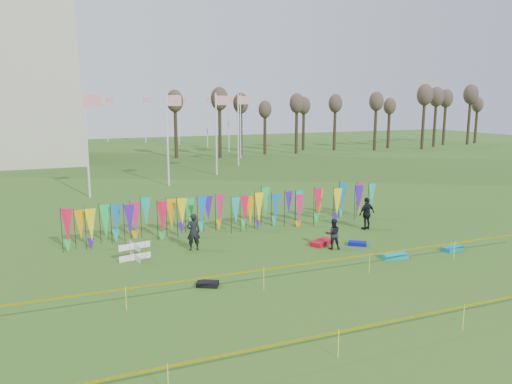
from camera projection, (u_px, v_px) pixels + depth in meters
name	position (u px, v px, depth m)	size (l,w,h in m)	color
ground	(289.00, 272.00, 21.75)	(160.00, 160.00, 0.00)	#2C5818
flagpole_ring	(7.00, 128.00, 59.42)	(57.40, 56.16, 8.00)	silver
banner_row	(237.00, 209.00, 28.27)	(18.64, 0.64, 2.16)	black
caution_tape_near	(300.00, 266.00, 20.27)	(26.00, 0.02, 0.90)	#DFDF04
caution_tape_far	(387.00, 323.00, 15.05)	(26.00, 0.02, 0.90)	#DFDF04
tree_line	(354.00, 108.00, 72.57)	(53.92, 1.92, 7.84)	#37291B
box_kite	(135.00, 252.00, 23.28)	(0.77, 0.77, 0.86)	red
person_left	(193.00, 232.00, 24.80)	(0.68, 0.50, 1.87)	black
person_mid	(333.00, 234.00, 25.01)	(0.76, 0.47, 1.56)	black
person_right	(367.00, 213.00, 28.74)	(1.11, 0.63, 1.89)	black
kite_bag_turquoise	(394.00, 256.00, 23.64)	(1.19, 0.59, 0.24)	#0BA2AA
kite_bag_blue	(357.00, 243.00, 25.74)	(0.92, 0.48, 0.19)	#0A11A6
kite_bag_red	(321.00, 242.00, 25.84)	(1.33, 0.61, 0.24)	red
kite_bag_black	(208.00, 284.00, 20.12)	(0.86, 0.50, 0.20)	black
kite_bag_teal	(453.00, 248.00, 24.86)	(1.11, 0.53, 0.21)	#0C81AC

